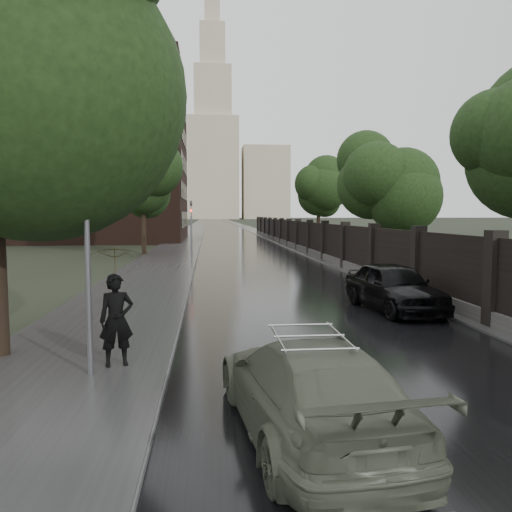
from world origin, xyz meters
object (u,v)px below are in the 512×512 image
at_px(traffic_light, 191,225).
at_px(car_right_near, 394,287).
at_px(lamp_post, 87,240).
at_px(tree_right_c, 319,195).
at_px(tree_left_far, 143,185).
at_px(pedestrian_umbrella, 115,270).
at_px(volga_sedan, 309,388).
at_px(tree_right_b, 383,184).

height_order(traffic_light, car_right_near, traffic_light).
xyz_separation_m(lamp_post, car_right_near, (8.18, 6.16, -1.88)).
distance_m(tree_right_c, lamp_post, 40.67).
relative_size(tree_left_far, car_right_near, 1.59).
xyz_separation_m(tree_left_far, pedestrian_umbrella, (3.00, -28.00, -3.19)).
xyz_separation_m(traffic_light, volga_sedan, (2.50, -26.12, -1.70)).
height_order(volga_sedan, pedestrian_umbrella, pedestrian_umbrella).
relative_size(tree_right_b, car_right_near, 1.51).
bearing_deg(traffic_light, tree_right_b, -14.24).
relative_size(tree_left_far, traffic_light, 1.85).
distance_m(tree_right_b, volga_sedan, 25.29).
bearing_deg(lamp_post, pedestrian_umbrella, 51.49).
xyz_separation_m(tree_right_c, traffic_light, (-11.80, -15.01, -2.55)).
xyz_separation_m(lamp_post, volga_sedan, (3.60, -2.63, -1.97)).
bearing_deg(pedestrian_umbrella, tree_left_far, 80.52).
bearing_deg(pedestrian_umbrella, tree_right_b, 42.40).
height_order(tree_left_far, pedestrian_umbrella, tree_left_far).
distance_m(lamp_post, volga_sedan, 4.87).
xyz_separation_m(volga_sedan, pedestrian_umbrella, (-3.20, 3.13, 1.35)).
relative_size(tree_left_far, tree_right_b, 1.05).
relative_size(tree_right_b, tree_right_c, 1.00).
bearing_deg(tree_right_c, tree_left_far, -147.17).
xyz_separation_m(traffic_light, pedestrian_umbrella, (-0.70, -22.99, -0.35)).
bearing_deg(traffic_light, tree_left_far, 126.47).
height_order(traffic_light, volga_sedan, traffic_light).
bearing_deg(traffic_light, tree_right_c, 51.82).
relative_size(tree_right_b, lamp_post, 1.37).
distance_m(lamp_post, traffic_light, 23.52).
distance_m(tree_right_c, car_right_near, 32.95).
distance_m(tree_right_b, lamp_post, 24.33).
bearing_deg(tree_left_far, traffic_light, -53.53).
height_order(tree_right_b, lamp_post, tree_right_b).
xyz_separation_m(tree_left_far, car_right_near, (10.78, -22.34, -4.45)).
bearing_deg(tree_right_c, traffic_light, -128.18).
bearing_deg(traffic_light, car_right_near, -67.80).
height_order(lamp_post, car_right_near, lamp_post).
distance_m(tree_left_far, traffic_light, 6.84).
bearing_deg(tree_left_far, lamp_post, -84.79).
relative_size(volga_sedan, car_right_near, 1.04).
height_order(tree_right_c, pedestrian_umbrella, tree_right_c).
relative_size(lamp_post, car_right_near, 1.10).
distance_m(tree_right_c, pedestrian_umbrella, 40.11).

